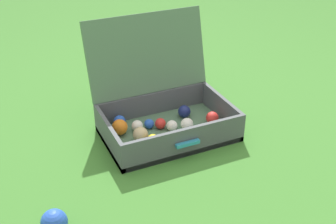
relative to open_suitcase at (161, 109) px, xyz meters
name	(u,v)px	position (x,y,z in m)	size (l,w,h in m)	color
ground_plane	(180,136)	(0.06, -0.09, -0.12)	(16.00, 16.00, 0.00)	#3D7A2D
open_suitcase	(161,109)	(0.00, 0.00, 0.00)	(0.60, 0.52, 0.51)	#4C7051
stray_ball_on_grass	(54,222)	(-0.61, -0.47, -0.07)	(0.09, 0.09, 0.09)	blue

